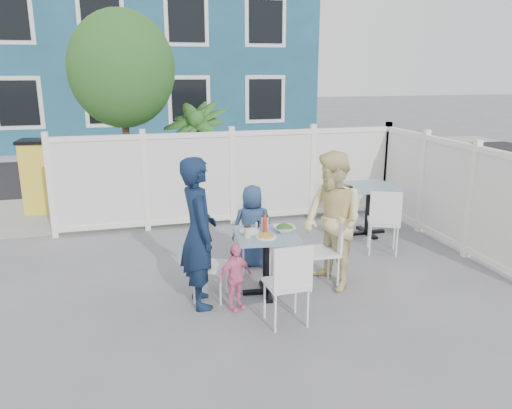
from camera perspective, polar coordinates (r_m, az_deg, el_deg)
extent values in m
plane|color=slate|center=(6.51, 0.95, -8.35)|extent=(80.00, 80.00, 0.00)
cube|color=gray|center=(10.02, -4.91, 0.15)|extent=(24.00, 2.60, 0.01)
cube|color=black|center=(13.59, -7.61, 4.07)|extent=(24.00, 5.00, 0.01)
cube|color=gray|center=(16.62, -8.98, 6.06)|extent=(24.00, 1.60, 0.01)
cube|color=navy|center=(19.78, -11.92, 16.08)|extent=(11.00, 6.00, 6.00)
cube|color=black|center=(16.85, -19.75, 10.95)|extent=(1.20, 0.04, 1.40)
cube|color=black|center=(16.99, -5.93, 11.78)|extent=(1.20, 0.04, 1.40)
cube|color=black|center=(16.88, -20.55, 19.42)|extent=(1.20, 0.04, 1.40)
cube|color=black|center=(17.03, -6.18, 20.20)|extent=(1.20, 0.04, 1.40)
cube|color=white|center=(8.51, -2.73, 3.12)|extent=(5.80, 0.04, 1.40)
cube|color=white|center=(8.38, -2.80, 8.07)|extent=(5.86, 0.08, 0.08)
cube|color=white|center=(8.70, -2.67, -1.78)|extent=(5.86, 0.08, 0.12)
cube|color=white|center=(8.04, 20.81, 1.42)|extent=(0.04, 3.60, 1.40)
cube|color=white|center=(7.91, 21.32, 6.63)|extent=(0.08, 3.66, 0.08)
cube|color=white|center=(8.24, 20.32, -3.72)|extent=(0.08, 3.66, 0.12)
cylinder|color=#382316|center=(9.15, -14.50, 5.93)|extent=(0.12, 0.12, 2.40)
ellipsoid|color=#27531E|center=(9.04, -15.10, 14.72)|extent=(1.80, 1.62, 1.98)
cube|color=gold|center=(10.05, -23.05, 2.82)|extent=(0.74, 0.56, 1.31)
imported|color=#27531E|center=(9.06, -6.93, 5.09)|extent=(1.61, 1.61, 2.05)
imported|color=#27531E|center=(9.63, 7.51, 4.05)|extent=(1.65, 1.73, 1.51)
cube|color=#48667E|center=(5.81, 1.17, -3.52)|extent=(0.79, 0.79, 0.04)
cylinder|color=black|center=(5.94, 1.16, -6.87)|extent=(0.08, 0.08, 0.69)
cube|color=black|center=(6.08, 1.14, -9.90)|extent=(0.57, 0.15, 0.04)
cube|color=black|center=(6.08, 1.14, -9.90)|extent=(0.15, 0.57, 0.04)
cube|color=#48667E|center=(8.15, 12.85, 2.01)|extent=(0.77, 0.77, 0.04)
cylinder|color=black|center=(8.25, 12.68, -0.67)|extent=(0.09, 0.09, 0.75)
cube|color=black|center=(8.36, 12.54, -3.13)|extent=(0.60, 0.09, 0.04)
cube|color=black|center=(8.36, 12.54, -3.13)|extent=(0.09, 0.60, 0.04)
cube|color=white|center=(5.83, -5.26, -6.99)|extent=(0.48, 0.49, 0.04)
cube|color=white|center=(5.79, -6.96, -4.81)|extent=(0.17, 0.36, 0.41)
cylinder|color=white|center=(6.02, -3.41, -8.30)|extent=(0.02, 0.02, 0.41)
cylinder|color=white|center=(5.73, -4.09, -9.58)|extent=(0.02, 0.02, 0.41)
cylinder|color=white|center=(6.08, -6.26, -8.09)|extent=(0.02, 0.02, 0.41)
cylinder|color=white|center=(5.80, -7.08, -9.34)|extent=(0.02, 0.02, 0.41)
cube|color=white|center=(6.18, 7.43, -5.38)|extent=(0.42, 0.44, 0.04)
cube|color=white|center=(6.16, 9.16, -3.11)|extent=(0.06, 0.41, 0.44)
cylinder|color=white|center=(6.06, 6.36, -8.02)|extent=(0.02, 0.02, 0.44)
cylinder|color=white|center=(6.37, 5.44, -6.80)|extent=(0.02, 0.02, 0.44)
cylinder|color=white|center=(6.16, 9.35, -7.74)|extent=(0.02, 0.02, 0.44)
cylinder|color=white|center=(6.47, 8.29, -6.55)|extent=(0.02, 0.02, 0.44)
cube|color=white|center=(6.58, -0.15, -4.05)|extent=(0.44, 0.42, 0.04)
cube|color=white|center=(6.67, -0.39, -1.60)|extent=(0.40, 0.07, 0.43)
cylinder|color=white|center=(6.53, 1.57, -6.22)|extent=(0.02, 0.02, 0.43)
cylinder|color=white|center=(6.48, -1.45, -6.39)|extent=(0.02, 0.02, 0.43)
cylinder|color=white|center=(6.83, 1.07, -5.23)|extent=(0.02, 0.02, 0.43)
cylinder|color=white|center=(6.78, -1.81, -5.39)|extent=(0.02, 0.02, 0.43)
cube|color=white|center=(5.26, 3.47, -9.03)|extent=(0.44, 0.42, 0.04)
cube|color=white|center=(5.00, 4.30, -7.28)|extent=(0.42, 0.05, 0.44)
cylinder|color=white|center=(5.44, 1.00, -10.72)|extent=(0.02, 0.02, 0.44)
cylinder|color=white|center=(5.55, 4.53, -10.20)|extent=(0.02, 0.02, 0.44)
cylinder|color=white|center=(5.16, 2.23, -12.27)|extent=(0.02, 0.02, 0.44)
cylinder|color=white|center=(5.28, 5.94, -11.67)|extent=(0.02, 0.02, 0.44)
cube|color=white|center=(7.45, 14.36, -1.92)|extent=(0.57, 0.56, 0.04)
cube|color=white|center=(7.19, 14.62, -0.41)|extent=(0.41, 0.21, 0.47)
cylinder|color=white|center=(7.67, 12.76, -3.15)|extent=(0.02, 0.02, 0.47)
cylinder|color=white|center=(7.71, 15.53, -3.25)|extent=(0.02, 0.02, 0.47)
cylinder|color=white|center=(7.34, 12.90, -4.00)|extent=(0.02, 0.02, 0.47)
cylinder|color=white|center=(7.37, 15.79, -4.11)|extent=(0.02, 0.02, 0.47)
imported|color=#0E1D38|center=(5.55, -6.58, -3.25)|extent=(0.45, 0.65, 1.71)
imported|color=yellow|center=(6.05, 8.75, -1.90)|extent=(0.80, 0.94, 1.68)
imported|color=navy|center=(6.69, -0.40, -2.52)|extent=(0.59, 0.42, 1.13)
imported|color=pink|center=(5.56, -2.40, -8.33)|extent=(0.48, 0.36, 0.76)
cylinder|color=white|center=(5.67, 1.15, -3.72)|extent=(0.24, 0.24, 0.02)
cylinder|color=white|center=(5.86, -0.77, -3.07)|extent=(0.23, 0.23, 0.02)
imported|color=white|center=(5.88, 3.27, -2.80)|extent=(0.25, 0.25, 0.06)
cylinder|color=beige|center=(5.66, -0.97, -3.16)|extent=(0.08, 0.08, 0.12)
cylinder|color=beige|center=(6.02, 1.03, -2.00)|extent=(0.09, 0.09, 0.13)
cylinder|color=red|center=(5.83, 1.02, -2.38)|extent=(0.05, 0.05, 0.17)
cylinder|color=white|center=(5.99, 0.07, -2.39)|extent=(0.03, 0.03, 0.07)
cylinder|color=black|center=(6.05, 0.25, -2.20)|extent=(0.03, 0.03, 0.07)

